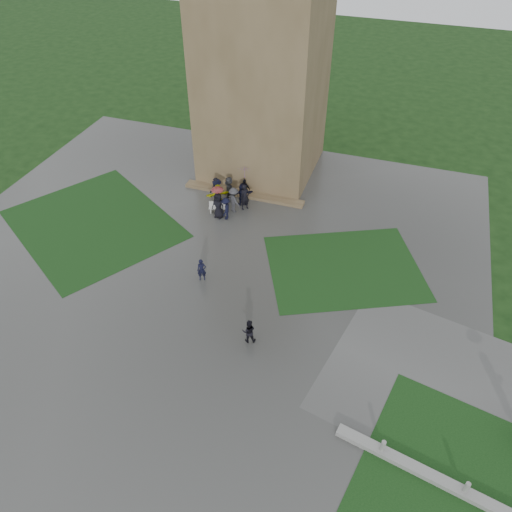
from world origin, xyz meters
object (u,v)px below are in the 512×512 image
(pedestrian_mid, at_px, (202,270))
(pedestrian_near, at_px, (249,331))
(bench, at_px, (219,207))
(tower, at_px, (264,50))

(pedestrian_mid, height_order, pedestrian_near, pedestrian_mid)
(bench, relative_size, pedestrian_mid, 0.95)
(pedestrian_near, bearing_deg, tower, -92.63)
(tower, relative_size, pedestrian_near, 12.38)
(tower, bearing_deg, bench, -97.77)
(bench, bearing_deg, pedestrian_mid, -92.61)
(tower, height_order, pedestrian_mid, tower)
(tower, bearing_deg, pedestrian_near, -74.21)
(pedestrian_near, bearing_deg, bench, -78.94)
(tower, distance_m, bench, 11.08)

